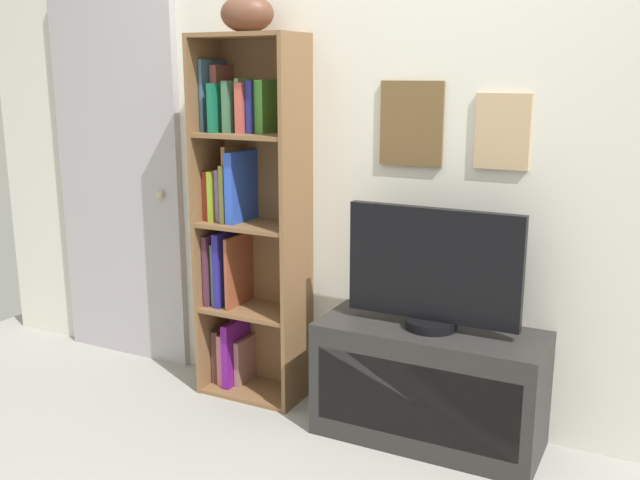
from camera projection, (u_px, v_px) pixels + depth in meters
The scene contains 6 objects.
back_wall at pixel (377, 150), 3.24m from camera, with size 4.80×0.08×2.46m.
bookshelf at pixel (245, 220), 3.47m from camera, with size 0.51×0.29×1.75m.
football at pixel (247, 14), 3.20m from camera, with size 0.24×0.17×0.17m, color brown.
tv_stand at pixel (429, 384), 3.10m from camera, with size 0.97×0.40×0.51m.
television at pixel (433, 270), 2.98m from camera, with size 0.74×0.22×0.52m.
door at pixel (119, 183), 3.91m from camera, with size 0.83×0.09×1.98m.
Camera 1 is at (1.26, -1.87, 1.57)m, focal length 40.21 mm.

